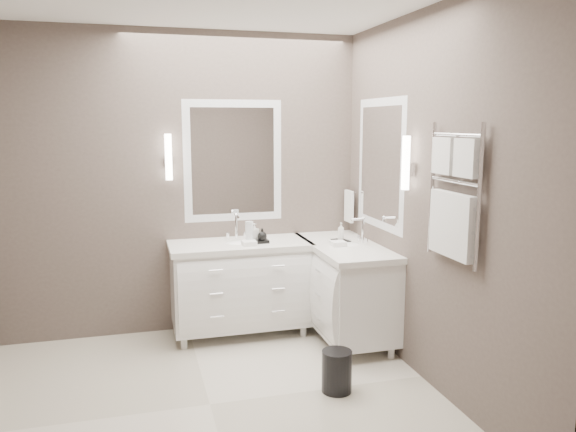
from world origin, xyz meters
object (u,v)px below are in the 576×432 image
object	(u,v)px
vanity_right	(345,284)
towel_ladder	(453,202)
waste_bin	(337,371)
vanity_back	(240,282)

from	to	relation	value
vanity_right	towel_ladder	bearing A→B (deg)	-80.16
towel_ladder	waste_bin	bearing A→B (deg)	151.73
vanity_back	vanity_right	bearing A→B (deg)	-20.38
towel_ladder	waste_bin	size ratio (longest dim) A/B	2.99
vanity_back	waste_bin	world-z (taller)	vanity_back
vanity_back	vanity_right	distance (m)	0.93
vanity_back	towel_ladder	size ratio (longest dim) A/B	1.38
vanity_right	towel_ladder	size ratio (longest dim) A/B	1.38
vanity_back	vanity_right	xyz separation A→B (m)	(0.88, -0.33, 0.00)
vanity_back	towel_ladder	xyz separation A→B (m)	(1.10, -1.63, 0.91)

